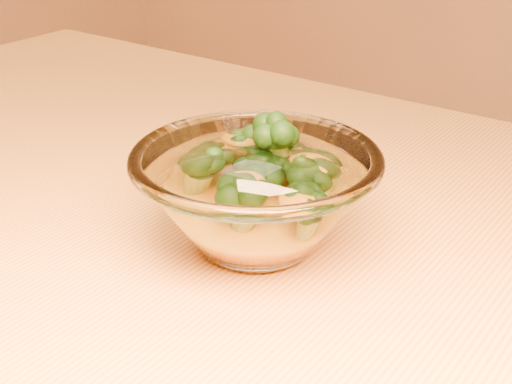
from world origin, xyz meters
TOP-DOWN VIEW (x-y plane):
  - table at (0.00, 0.00)m, footprint 1.20×0.80m
  - glass_bowl at (0.08, 0.01)m, footprint 0.19×0.19m
  - cheese_sauce at (0.08, 0.01)m, footprint 0.11×0.11m
  - broccoli_heap at (0.07, 0.02)m, footprint 0.13×0.11m

SIDE VIEW (x-z plane):
  - table at x=0.00m, z-range 0.28..1.03m
  - cheese_sauce at x=0.08m, z-range 0.76..0.79m
  - glass_bowl at x=0.08m, z-range 0.75..0.84m
  - broccoli_heap at x=0.07m, z-range 0.77..0.84m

